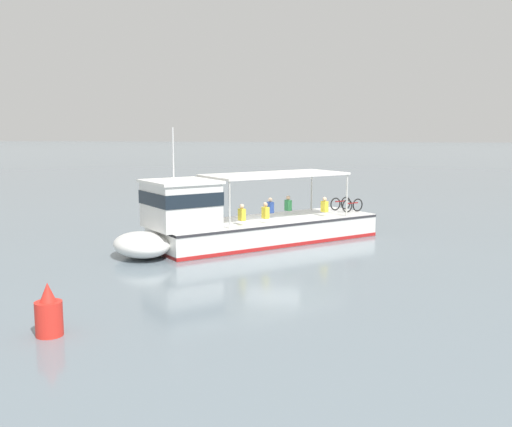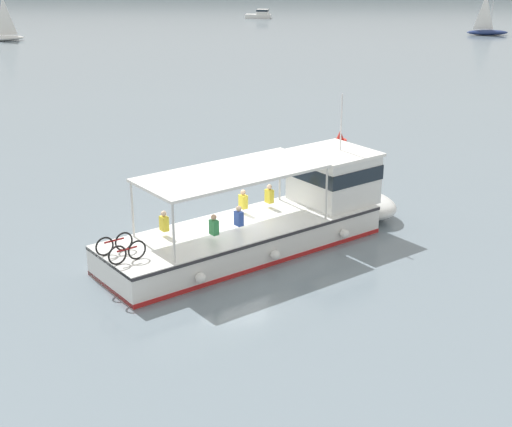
{
  "view_description": "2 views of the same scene",
  "coord_description": "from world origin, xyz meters",
  "views": [
    {
      "loc": [
        -2.39,
        26.6,
        5.29
      ],
      "look_at": [
        0.79,
        -0.0,
        1.4
      ],
      "focal_mm": 41.39,
      "sensor_mm": 36.0,
      "label": 1
    },
    {
      "loc": [
        2.0,
        -25.66,
        10.91
      ],
      "look_at": [
        0.79,
        -0.0,
        1.4
      ],
      "focal_mm": 52.62,
      "sensor_mm": 36.0,
      "label": 2
    }
  ],
  "objects": [
    {
      "name": "ground_plane",
      "position": [
        0.0,
        0.0,
        0.0
      ],
      "size": [
        400.0,
        400.0,
        0.0
      ],
      "primitive_type": "plane",
      "color": "slate"
    },
    {
      "name": "channel_buoy",
      "position": [
        4.61,
        12.77,
        0.57
      ],
      "size": [
        0.7,
        0.7,
        1.4
      ],
      "color": "red",
      "rests_on": "ground"
    },
    {
      "name": "ferry_main",
      "position": [
        1.57,
        0.65,
        1.02
      ],
      "size": [
        11.74,
        10.51,
        5.32
      ],
      "color": "white",
      "rests_on": "ground"
    }
  ]
}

